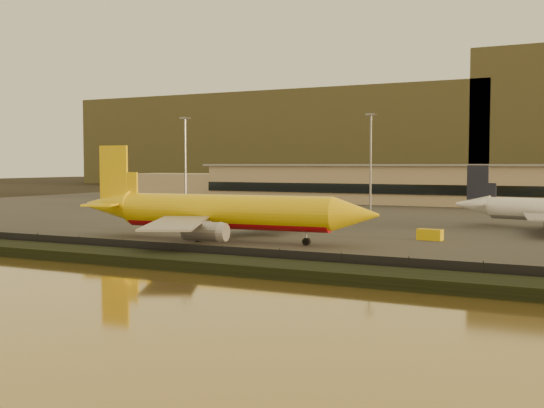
% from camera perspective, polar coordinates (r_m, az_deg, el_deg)
% --- Properties ---
extents(ground, '(900.00, 900.00, 0.00)m').
position_cam_1_polar(ground, '(99.17, -1.22, -4.05)').
color(ground, black).
rests_on(ground, ground).
extents(embankment, '(320.00, 7.00, 1.40)m').
position_cam_1_polar(embankment, '(84.61, -6.68, -4.88)').
color(embankment, black).
rests_on(embankment, ground).
extents(tarmac, '(320.00, 220.00, 0.20)m').
position_cam_1_polar(tarmac, '(187.97, 12.57, -0.59)').
color(tarmac, '#2D2D2D').
rests_on(tarmac, ground).
extents(perimeter_fence, '(300.00, 0.05, 2.20)m').
position_cam_1_polar(perimeter_fence, '(87.85, -5.24, -4.17)').
color(perimeter_fence, black).
rests_on(perimeter_fence, tarmac).
extents(terminal_building, '(202.00, 25.00, 12.60)m').
position_cam_1_polar(terminal_building, '(220.93, 10.91, 1.60)').
color(terminal_building, tan).
rests_on(terminal_building, tarmac).
extents(apron_light_masts, '(152.20, 12.20, 25.40)m').
position_cam_1_polar(apron_light_masts, '(164.75, 15.98, 4.24)').
color(apron_light_masts, slate).
rests_on(apron_light_masts, tarmac).
extents(distant_hills, '(470.00, 160.00, 70.00)m').
position_cam_1_polar(distant_hills, '(432.36, 18.06, 5.66)').
color(distant_hills, brown).
rests_on(distant_hills, ground).
extents(dhl_cargo_jet, '(52.95, 51.72, 15.81)m').
position_cam_1_polar(dhl_cargo_jet, '(111.50, -4.33, -0.70)').
color(dhl_cargo_jet, yellow).
rests_on(dhl_cargo_jet, tarmac).
extents(gse_vehicle_yellow, '(4.22, 2.16, 1.84)m').
position_cam_1_polar(gse_vehicle_yellow, '(115.77, 13.07, -2.51)').
color(gse_vehicle_yellow, yellow).
rests_on(gse_vehicle_yellow, tarmac).
extents(gse_vehicle_white, '(3.70, 1.83, 1.63)m').
position_cam_1_polar(gse_vehicle_white, '(136.81, -3.49, -1.59)').
color(gse_vehicle_white, white).
rests_on(gse_vehicle_white, tarmac).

